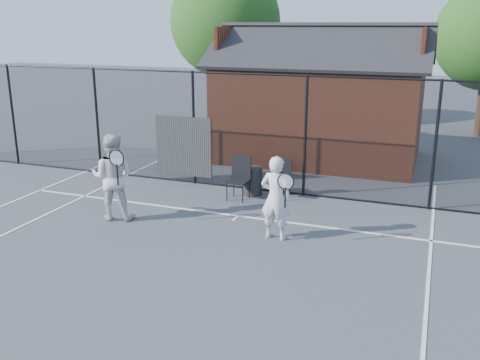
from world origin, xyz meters
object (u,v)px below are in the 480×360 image
(clubhouse, at_px, (320,108))
(player_front, at_px, (276,198))
(waste_bin, at_px, (252,181))
(chair_left, at_px, (238,179))
(chair_right, at_px, (280,179))
(player_back, at_px, (113,177))

(clubhouse, bearing_deg, player_front, -84.65)
(clubhouse, xyz_separation_m, waste_bin, (-0.72, -4.40, -1.25))
(chair_left, relative_size, chair_right, 1.11)
(chair_right, xyz_separation_m, waste_bin, (-0.73, 0.00, -0.11))
(chair_left, distance_m, chair_right, 1.05)
(player_back, height_order, chair_left, player_back)
(waste_bin, bearing_deg, player_back, -130.67)
(player_back, distance_m, waste_bin, 3.57)
(clubhouse, distance_m, player_front, 7.01)
(player_front, bearing_deg, chair_left, 127.47)
(player_front, distance_m, chair_left, 2.59)
(player_back, bearing_deg, chair_left, 45.95)
(clubhouse, height_order, player_back, clubhouse)
(clubhouse, relative_size, chair_left, 6.23)
(player_back, bearing_deg, clubhouse, 66.91)
(player_front, relative_size, chair_right, 1.81)
(player_front, height_order, waste_bin, player_front)
(clubhouse, distance_m, waste_bin, 4.63)
(player_back, distance_m, chair_right, 4.06)
(chair_right, bearing_deg, clubhouse, 89.00)
(player_back, xyz_separation_m, chair_left, (2.10, 2.17, -0.43))
(chair_left, xyz_separation_m, waste_bin, (0.19, 0.50, -0.17))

